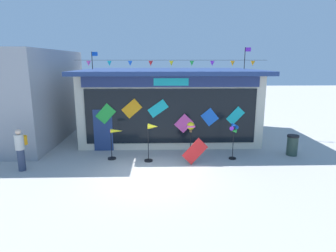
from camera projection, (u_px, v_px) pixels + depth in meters
ground_plane at (150, 175)px, 10.97m from camera, size 80.00×80.00×0.00m
kite_shop_building at (169, 103)px, 16.48m from camera, size 9.36×6.76×4.96m
wind_spinner_far_left at (115, 140)px, 12.56m from camera, size 0.70×0.36×1.36m
wind_spinner_left at (152, 135)px, 12.22m from camera, size 0.62×0.36×1.66m
wind_spinner_center_left at (191, 131)px, 12.61m from camera, size 0.38×0.38×1.64m
wind_spinner_center_right at (234, 134)px, 12.48m from camera, size 0.44×0.31×1.63m
person_near_camera at (20, 149)px, 11.25m from camera, size 0.39×0.48×1.68m
trash_bin at (292, 145)px, 13.19m from camera, size 0.52×0.52×0.94m
display_kite_on_ground at (195, 151)px, 12.00m from camera, size 1.11×0.20×1.11m
neighbour_building at (1, 95)px, 15.84m from camera, size 6.84×8.21×4.78m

